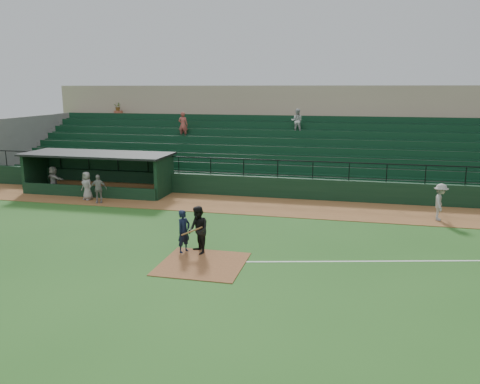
# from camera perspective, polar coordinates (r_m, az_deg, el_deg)

# --- Properties ---
(ground) EXTENTS (90.00, 90.00, 0.00)m
(ground) POSITION_cam_1_polar(r_m,az_deg,el_deg) (18.50, -3.57, -7.49)
(ground) COLOR #22521A
(ground) RESTS_ON ground
(warning_track) EXTENTS (40.00, 4.00, 0.03)m
(warning_track) POSITION_cam_1_polar(r_m,az_deg,el_deg) (25.93, 1.51, -1.61)
(warning_track) COLOR brown
(warning_track) RESTS_ON ground
(home_plate_dirt) EXTENTS (3.00, 3.00, 0.03)m
(home_plate_dirt) POSITION_cam_1_polar(r_m,az_deg,el_deg) (17.60, -4.51, -8.51)
(home_plate_dirt) COLOR brown
(home_plate_dirt) RESTS_ON ground
(foul_line) EXTENTS (17.49, 4.44, 0.01)m
(foul_line) POSITION_cam_1_polar(r_m,az_deg,el_deg) (19.14, 21.40, -7.64)
(foul_line) COLOR white
(foul_line) RESTS_ON ground
(stadium_structure) EXTENTS (38.00, 13.08, 6.40)m
(stadium_structure) POSITION_cam_1_polar(r_m,az_deg,el_deg) (33.73, 4.46, 5.57)
(stadium_structure) COLOR black
(stadium_structure) RESTS_ON ground
(dugout) EXTENTS (8.90, 3.20, 2.42)m
(dugout) POSITION_cam_1_polar(r_m,az_deg,el_deg) (30.51, -16.10, 2.56)
(dugout) COLOR black
(dugout) RESTS_ON ground
(batter_at_plate) EXTENTS (1.10, 0.73, 1.69)m
(batter_at_plate) POSITION_cam_1_polar(r_m,az_deg,el_deg) (18.60, -6.70, -4.68)
(batter_at_plate) COLOR black
(batter_at_plate) RESTS_ON ground
(umpire) EXTENTS (1.11, 1.15, 1.86)m
(umpire) POSITION_cam_1_polar(r_m,az_deg,el_deg) (18.42, -5.00, -4.55)
(umpire) COLOR black
(umpire) RESTS_ON ground
(runner) EXTENTS (0.84, 1.24, 1.78)m
(runner) POSITION_cam_1_polar(r_m,az_deg,el_deg) (24.71, 22.72, -1.12)
(runner) COLOR gray
(runner) RESTS_ON warning_track
(dugout_player_a) EXTENTS (1.00, 0.70, 1.57)m
(dugout_player_a) POSITION_cam_1_polar(r_m,az_deg,el_deg) (27.43, -16.52, 0.37)
(dugout_player_a) COLOR gray
(dugout_player_a) RESTS_ON warning_track
(dugout_player_b) EXTENTS (0.93, 0.79, 1.61)m
(dugout_player_b) POSITION_cam_1_polar(r_m,az_deg,el_deg) (28.37, -17.76, 0.71)
(dugout_player_b) COLOR gray
(dugout_player_b) RESTS_ON warning_track
(dugout_player_c) EXTENTS (1.57, 1.09, 1.63)m
(dugout_player_c) POSITION_cam_1_polar(r_m,az_deg,el_deg) (30.87, -21.28, 1.39)
(dugout_player_c) COLOR gray
(dugout_player_c) RESTS_ON warning_track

